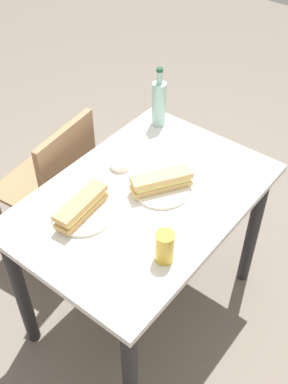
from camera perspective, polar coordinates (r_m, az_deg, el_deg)
ground_plane at (r=2.46m, az=0.00°, el=-13.45°), size 8.00×8.00×0.00m
dining_table at (r=1.97m, az=0.00°, el=-3.31°), size 1.05×0.73×0.77m
chair_far at (r=2.35m, az=-10.64°, el=0.88°), size 0.44×0.44×0.87m
plate_near at (r=1.89m, az=2.09°, el=0.40°), size 0.23×0.23×0.01m
baguette_sandwich_near at (r=1.86m, az=2.12°, el=1.33°), size 0.25×0.19×0.07m
knife_near at (r=1.92m, az=1.21°, el=1.59°), size 0.14×0.13×0.01m
plate_far at (r=1.80m, az=-7.49°, el=-2.67°), size 0.23×0.23×0.01m
baguette_sandwich_far at (r=1.77m, az=-7.61°, el=-1.74°), size 0.25×0.09×0.07m
knife_far at (r=1.82m, az=-9.10°, el=-1.95°), size 0.18×0.04×0.01m
water_bottle at (r=2.19m, az=1.82°, el=10.76°), size 0.07×0.07×0.29m
beer_glass at (r=1.61m, az=2.52°, el=-6.65°), size 0.07×0.07×0.12m
olive_bowl at (r=1.99m, az=-2.90°, el=3.39°), size 0.09×0.09×0.03m
paper_napkin at (r=2.16m, az=4.58°, el=6.51°), size 0.15×0.15×0.00m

